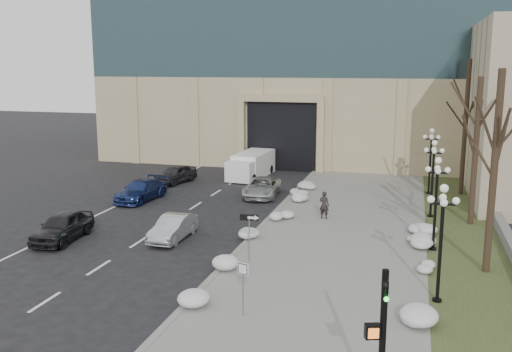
% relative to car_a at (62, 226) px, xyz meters
% --- Properties ---
extents(ground, '(160.00, 160.00, 0.00)m').
position_rel_car_a_xyz_m(ground, '(10.51, -9.18, -0.75)').
color(ground, black).
rests_on(ground, ground).
extents(sidewalk, '(9.00, 40.00, 0.12)m').
position_rel_car_a_xyz_m(sidewalk, '(14.01, 4.82, -0.69)').
color(sidewalk, gray).
rests_on(sidewalk, ground).
extents(curb, '(0.30, 40.00, 0.14)m').
position_rel_car_a_xyz_m(curb, '(9.51, 4.82, -0.68)').
color(curb, gray).
rests_on(curb, ground).
extents(grass_strip, '(4.00, 40.00, 0.10)m').
position_rel_car_a_xyz_m(grass_strip, '(20.51, 4.82, -0.70)').
color(grass_strip, '#364221').
rests_on(grass_strip, ground).
extents(stone_wall, '(0.50, 30.00, 0.70)m').
position_rel_car_a_xyz_m(stone_wall, '(22.51, 6.82, -0.40)').
color(stone_wall, slate).
rests_on(stone_wall, ground).
extents(car_a, '(2.10, 4.55, 1.51)m').
position_rel_car_a_xyz_m(car_a, '(0.00, 0.00, 0.00)').
color(car_a, black).
rests_on(car_a, ground).
extents(car_b, '(1.41, 3.91, 1.28)m').
position_rel_car_a_xyz_m(car_b, '(5.57, 1.70, -0.11)').
color(car_b, '#A8ACB0').
rests_on(car_b, ground).
extents(car_c, '(2.38, 4.92, 1.38)m').
position_rel_car_a_xyz_m(car_c, '(-0.17, 9.31, -0.06)').
color(car_c, navy).
rests_on(car_c, ground).
extents(car_d, '(2.49, 4.86, 1.31)m').
position_rel_car_a_xyz_m(car_d, '(7.52, 12.65, -0.10)').
color(car_d, '#B6B6B6').
rests_on(car_d, ground).
extents(car_e, '(2.51, 4.33, 1.39)m').
position_rel_car_a_xyz_m(car_e, '(-0.21, 15.32, -0.06)').
color(car_e, '#2B2B30').
rests_on(car_e, ground).
extents(pedestrian, '(0.68, 0.52, 1.66)m').
position_rel_car_a_xyz_m(pedestrian, '(12.69, 7.58, 0.20)').
color(pedestrian, black).
rests_on(pedestrian, sidewalk).
extents(box_truck, '(2.61, 6.37, 1.98)m').
position_rel_car_a_xyz_m(box_truck, '(4.81, 19.22, 0.20)').
color(box_truck, white).
rests_on(box_truck, ground).
extents(one_way_sign, '(0.91, 0.26, 2.42)m').
position_rel_car_a_xyz_m(one_way_sign, '(10.70, -0.97, 1.25)').
color(one_way_sign, slate).
rests_on(one_way_sign, ground).
extents(keep_sign, '(0.45, 0.19, 2.15)m').
position_rel_car_a_xyz_m(keep_sign, '(11.93, -6.48, 0.83)').
color(keep_sign, slate).
rests_on(keep_sign, ground).
extents(traffic_signal, '(0.73, 0.96, 4.27)m').
position_rel_car_a_xyz_m(traffic_signal, '(17.09, -11.66, 1.37)').
color(traffic_signal, black).
rests_on(traffic_signal, ground).
extents(snow_clump_b, '(1.10, 1.60, 0.36)m').
position_rel_car_a_xyz_m(snow_clump_b, '(10.00, -6.15, -0.45)').
color(snow_clump_b, silver).
rests_on(snow_clump_b, sidewalk).
extents(snow_clump_c, '(1.10, 1.60, 0.36)m').
position_rel_car_a_xyz_m(snow_clump_c, '(9.65, -1.76, -0.45)').
color(snow_clump_c, silver).
rests_on(snow_clump_c, sidewalk).
extents(snow_clump_d, '(1.10, 1.60, 0.36)m').
position_rel_car_a_xyz_m(snow_clump_d, '(9.62, 2.49, -0.45)').
color(snow_clump_d, silver).
rests_on(snow_clump_d, sidewalk).
extents(snow_clump_e, '(1.10, 1.60, 0.36)m').
position_rel_car_a_xyz_m(snow_clump_e, '(10.19, 6.58, -0.45)').
color(snow_clump_e, silver).
rests_on(snow_clump_e, sidewalk).
extents(snow_clump_f, '(1.10, 1.60, 0.36)m').
position_rel_car_a_xyz_m(snow_clump_f, '(10.16, 11.11, -0.45)').
color(snow_clump_f, silver).
rests_on(snow_clump_f, sidewalk).
extents(snow_clump_g, '(1.10, 1.60, 0.36)m').
position_rel_car_a_xyz_m(snow_clump_g, '(10.11, 15.72, -0.45)').
color(snow_clump_g, silver).
rests_on(snow_clump_g, sidewalk).
extents(snow_clump_h, '(1.10, 1.60, 0.36)m').
position_rel_car_a_xyz_m(snow_clump_h, '(18.19, -5.80, -0.45)').
color(snow_clump_h, silver).
rests_on(snow_clump_h, sidewalk).
extents(snow_clump_i, '(1.10, 1.60, 0.36)m').
position_rel_car_a_xyz_m(snow_clump_i, '(18.21, 0.23, -0.45)').
color(snow_clump_i, silver).
rests_on(snow_clump_i, sidewalk).
extents(snow_clump_j, '(1.10, 1.60, 0.36)m').
position_rel_car_a_xyz_m(snow_clump_j, '(18.16, 5.58, -0.45)').
color(snow_clump_j, silver).
rests_on(snow_clump_j, sidewalk).
extents(snow_clump_k, '(1.10, 1.60, 0.36)m').
position_rel_car_a_xyz_m(snow_clump_k, '(9.92, 13.11, -0.45)').
color(snow_clump_k, silver).
rests_on(snow_clump_k, sidewalk).
extents(snow_clump_l, '(1.10, 1.60, 0.36)m').
position_rel_car_a_xyz_m(snow_clump_l, '(17.98, 3.85, -0.45)').
color(snow_clump_l, silver).
rests_on(snow_clump_l, sidewalk).
extents(lamppost_a, '(1.18, 1.18, 4.76)m').
position_rel_car_a_xyz_m(lamppost_a, '(18.81, -3.18, 2.32)').
color(lamppost_a, black).
rests_on(lamppost_a, ground).
extents(lamppost_b, '(1.18, 1.18, 4.76)m').
position_rel_car_a_xyz_m(lamppost_b, '(18.81, 3.32, 2.32)').
color(lamppost_b, black).
rests_on(lamppost_b, ground).
extents(lamppost_c, '(1.18, 1.18, 4.76)m').
position_rel_car_a_xyz_m(lamppost_c, '(18.81, 9.82, 2.32)').
color(lamppost_c, black).
rests_on(lamppost_c, ground).
extents(lamppost_d, '(1.18, 1.18, 4.76)m').
position_rel_car_a_xyz_m(lamppost_d, '(18.81, 16.32, 2.32)').
color(lamppost_d, black).
rests_on(lamppost_d, ground).
extents(tree_near, '(3.20, 3.20, 9.00)m').
position_rel_car_a_xyz_m(tree_near, '(21.01, 0.82, 5.07)').
color(tree_near, black).
rests_on(tree_near, ground).
extents(tree_mid, '(3.20, 3.20, 8.50)m').
position_rel_car_a_xyz_m(tree_mid, '(21.01, 8.82, 4.75)').
color(tree_mid, black).
rests_on(tree_mid, ground).
extents(tree_far, '(3.20, 3.20, 9.50)m').
position_rel_car_a_xyz_m(tree_far, '(21.01, 16.82, 5.40)').
color(tree_far, black).
rests_on(tree_far, ground).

